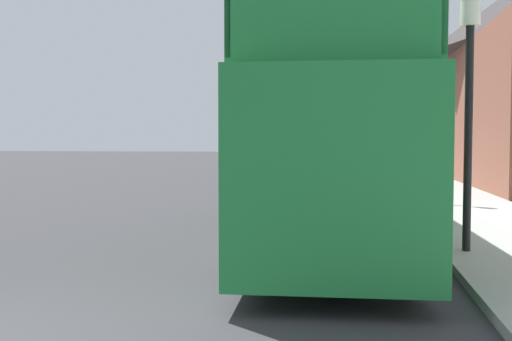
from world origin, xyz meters
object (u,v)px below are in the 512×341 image
(tour_bus, at_px, (329,148))
(lamp_post_second, at_px, (417,96))
(parked_car_ahead_of_bus, at_px, (359,179))
(lamp_post_nearest, at_px, (470,66))

(tour_bus, xyz_separation_m, lamp_post_second, (2.33, 6.50, 1.42))
(parked_car_ahead_of_bus, bearing_deg, tour_bus, -93.01)
(tour_bus, relative_size, lamp_post_nearest, 2.34)
(tour_bus, height_order, parked_car_ahead_of_bus, tour_bus)
(lamp_post_nearest, bearing_deg, lamp_post_second, 89.65)
(lamp_post_nearest, height_order, lamp_post_second, lamp_post_second)
(lamp_post_nearest, distance_m, lamp_post_second, 7.83)
(lamp_post_nearest, relative_size, lamp_post_second, 0.97)
(tour_bus, xyz_separation_m, parked_car_ahead_of_bus, (0.74, 8.45, -1.13))
(tour_bus, distance_m, lamp_post_nearest, 2.96)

